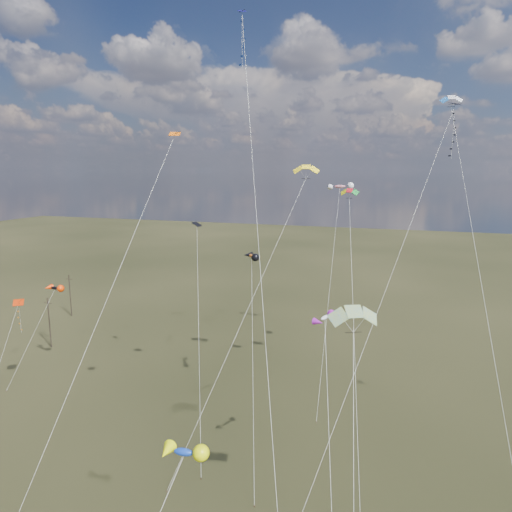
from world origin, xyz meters
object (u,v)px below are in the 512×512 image
(utility_pole_far, at_px, (70,295))
(diamond_black_high, at_px, (445,150))
(utility_pole_near, at_px, (49,322))
(parafoil_yellow, at_px, (306,168))
(novelty_black_orange, at_px, (54,288))

(utility_pole_far, bearing_deg, diamond_black_high, -14.04)
(utility_pole_near, xyz_separation_m, parafoil_yellow, (40.96, -3.62, 23.49))
(utility_pole_far, relative_size, parafoil_yellow, 0.28)
(utility_pole_far, relative_size, diamond_black_high, 0.23)
(diamond_black_high, bearing_deg, parafoil_yellow, -172.80)
(utility_pole_near, relative_size, parafoil_yellow, 0.28)
(novelty_black_orange, bearing_deg, utility_pole_near, 139.32)
(diamond_black_high, xyz_separation_m, parafoil_yellow, (-14.28, -1.80, -1.79))
(utility_pole_near, xyz_separation_m, utility_pole_far, (-8.00, 14.00, 0.00))
(utility_pole_near, distance_m, utility_pole_far, 16.12)
(parafoil_yellow, bearing_deg, utility_pole_near, 174.96)
(utility_pole_near, height_order, utility_pole_far, same)
(utility_pole_far, xyz_separation_m, diamond_black_high, (63.25, -15.81, 25.29))
(utility_pole_near, distance_m, diamond_black_high, 60.79)
(utility_pole_far, distance_m, diamond_black_high, 69.93)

